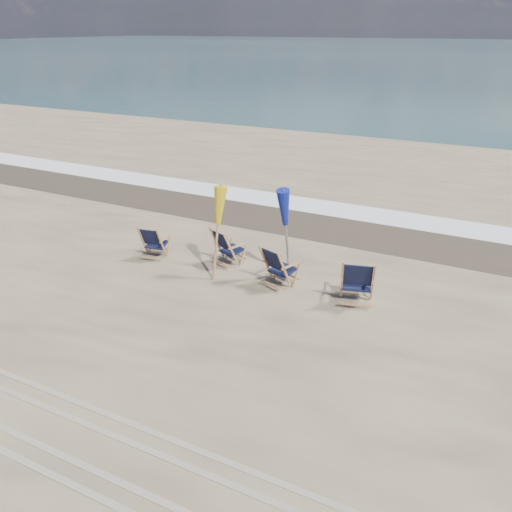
% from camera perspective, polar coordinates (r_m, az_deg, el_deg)
% --- Properties ---
extents(ocean, '(400.00, 400.00, 0.00)m').
position_cam_1_polar(ocean, '(134.64, 25.99, 20.29)').
color(ocean, '#355358').
rests_on(ocean, ground).
extents(surf_foam, '(200.00, 1.40, 0.01)m').
position_cam_1_polar(surf_foam, '(16.28, 9.53, 5.25)').
color(surf_foam, silver).
rests_on(surf_foam, ground).
extents(wet_sand_strip, '(200.00, 2.60, 0.00)m').
position_cam_1_polar(wet_sand_strip, '(14.93, 7.80, 3.54)').
color(wet_sand_strip, '#42362A').
rests_on(wet_sand_strip, ground).
extents(tire_tracks, '(80.00, 1.30, 0.01)m').
position_cam_1_polar(tire_tracks, '(7.76, -17.58, -20.34)').
color(tire_tracks, gray).
rests_on(tire_tracks, ground).
extents(beach_chair_0, '(0.69, 0.75, 0.92)m').
position_cam_1_polar(beach_chair_0, '(12.56, -10.77, 1.39)').
color(beach_chair_0, black).
rests_on(beach_chair_0, ground).
extents(beach_chair_1, '(0.84, 0.88, 0.98)m').
position_cam_1_polar(beach_chair_1, '(11.91, -2.89, 0.62)').
color(beach_chair_1, black).
rests_on(beach_chair_1, ground).
extents(beach_chair_2, '(0.87, 0.92, 1.02)m').
position_cam_1_polar(beach_chair_2, '(10.87, 3.22, -1.74)').
color(beach_chair_2, black).
rests_on(beach_chair_2, ground).
extents(beach_chair_3, '(0.89, 0.95, 1.11)m').
position_cam_1_polar(beach_chair_3, '(10.50, 13.18, -3.14)').
color(beach_chair_3, black).
rests_on(beach_chair_3, ground).
extents(umbrella_yellow, '(0.30, 0.30, 2.16)m').
position_cam_1_polar(umbrella_yellow, '(11.10, -4.62, 5.12)').
color(umbrella_yellow, '#A8774B').
rests_on(umbrella_yellow, ground).
extents(umbrella_blue, '(0.30, 0.30, 2.21)m').
position_cam_1_polar(umbrella_blue, '(11.06, 3.60, 5.30)').
color(umbrella_blue, '#A5A5AD').
rests_on(umbrella_blue, ground).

